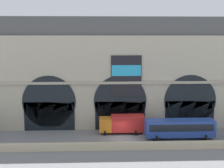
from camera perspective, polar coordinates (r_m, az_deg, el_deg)
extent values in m
plane|color=slate|center=(49.43, 1.90, -10.24)|extent=(200.00, 200.00, 0.00)
cube|color=#BCAD8C|center=(44.71, 2.36, -11.59)|extent=(90.00, 0.70, 1.11)
cube|color=#B2A891|center=(54.82, 1.38, 0.49)|extent=(51.69, 5.07, 16.40)
cube|color=#4C4C4C|center=(54.57, 1.40, 10.78)|extent=(51.69, 4.47, 3.20)
cube|color=black|center=(54.04, -11.68, -5.95)|extent=(8.72, 0.20, 5.05)
cylinder|color=black|center=(53.46, -11.76, -3.34)|extent=(9.18, 0.20, 9.18)
cube|color=black|center=(53.42, 1.53, -5.94)|extent=(8.72, 0.20, 5.05)
cylinder|color=black|center=(52.84, 1.54, -3.30)|extent=(9.18, 0.20, 9.18)
cube|color=black|center=(55.59, 14.36, -5.63)|extent=(8.72, 0.20, 5.05)
cylinder|color=black|center=(55.03, 14.46, -3.09)|extent=(9.18, 0.20, 9.18)
cube|color=black|center=(52.04, 2.70, 1.49)|extent=(5.23, 0.12, 7.06)
cube|color=#26A5D8|center=(51.85, 2.72, 2.54)|extent=(5.02, 0.04, 1.85)
cube|color=#A49A85|center=(52.14, 1.57, 0.24)|extent=(51.69, 0.50, 0.44)
cube|color=orange|center=(51.50, -1.26, -7.61)|extent=(2.00, 2.30, 2.30)
cube|color=red|center=(51.64, 2.94, -7.34)|extent=(5.50, 2.30, 2.70)
cylinder|color=black|center=(50.85, -1.35, -9.18)|extent=(0.28, 0.84, 0.84)
cylinder|color=black|center=(52.83, -1.39, -8.49)|extent=(0.28, 0.84, 0.84)
cylinder|color=black|center=(51.18, 4.44, -9.09)|extent=(0.28, 0.84, 0.84)
cylinder|color=black|center=(53.14, 4.18, -8.40)|extent=(0.28, 0.84, 0.84)
cube|color=#28479E|center=(50.04, 12.59, -8.05)|extent=(11.00, 2.50, 2.60)
cube|color=black|center=(48.77, 12.98, -8.08)|extent=(10.12, 0.04, 1.10)
cylinder|color=black|center=(48.56, 8.41, -10.06)|extent=(0.28, 1.00, 1.00)
cylinder|color=black|center=(50.66, 7.94, -9.25)|extent=(0.28, 1.00, 1.00)
cylinder|color=black|center=(50.52, 17.15, -9.61)|extent=(0.28, 1.00, 1.00)
cylinder|color=black|center=(52.54, 16.33, -8.86)|extent=(0.28, 1.00, 1.00)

